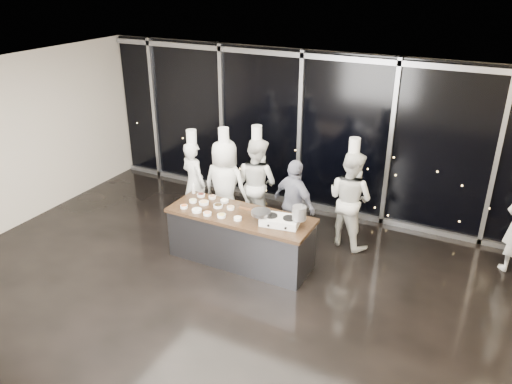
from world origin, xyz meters
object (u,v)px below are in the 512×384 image
(stock_pot, at_px, (299,213))
(guest, at_px, (294,204))
(stove, at_px, (280,221))
(frying_pan, at_px, (260,212))
(chef_center, at_px, (257,183))
(chef_right, at_px, (350,198))
(chef_far_left, at_px, (194,182))
(demo_counter, at_px, (241,238))
(chef_left, at_px, (225,186))

(stock_pot, bearing_deg, guest, 116.65)
(stove, relative_size, guest, 0.40)
(frying_pan, distance_m, chef_center, 1.58)
(stove, xyz_separation_m, chef_center, (-1.08, 1.30, -0.06))
(chef_right, bearing_deg, stock_pot, 93.85)
(stove, xyz_separation_m, chef_right, (0.70, 1.43, -0.06))
(stove, height_order, chef_far_left, chef_far_left)
(demo_counter, relative_size, frying_pan, 4.32)
(stove, bearing_deg, frying_pan, -176.53)
(chef_left, distance_m, guest, 1.36)
(chef_center, xyz_separation_m, chef_right, (1.78, 0.12, -0.00))
(stove, height_order, stock_pot, stock_pot)
(guest, distance_m, chef_right, 0.98)
(chef_left, relative_size, chef_right, 1.01)
(stove, relative_size, frying_pan, 1.14)
(frying_pan, height_order, chef_right, chef_right)
(demo_counter, height_order, stove, stove)
(guest, bearing_deg, chef_right, -127.85)
(guest, bearing_deg, chef_far_left, 25.02)
(stove, height_order, chef_right, chef_right)
(stove, bearing_deg, guest, 90.28)
(demo_counter, xyz_separation_m, chef_center, (-0.35, 1.28, 0.45))
(stove, bearing_deg, chef_left, 141.07)
(demo_counter, distance_m, chef_right, 2.05)
(stove, height_order, frying_pan, frying_pan)
(demo_counter, relative_size, chef_right, 1.22)
(chef_center, bearing_deg, stock_pot, 150.18)
(chef_far_left, bearing_deg, guest, -158.08)
(frying_pan, height_order, chef_left, chef_left)
(frying_pan, relative_size, chef_right, 0.28)
(guest, bearing_deg, frying_pan, 104.58)
(frying_pan, distance_m, chef_far_left, 2.14)
(chef_left, bearing_deg, chef_right, -167.81)
(chef_far_left, bearing_deg, stove, 178.29)
(stock_pot, xyz_separation_m, chef_left, (-1.82, 0.83, -0.24))
(chef_far_left, xyz_separation_m, guest, (2.06, 0.06, -0.04))
(frying_pan, distance_m, stock_pot, 0.63)
(chef_far_left, distance_m, chef_right, 2.97)
(frying_pan, relative_size, chef_far_left, 0.30)
(chef_far_left, bearing_deg, demo_counter, 170.04)
(frying_pan, bearing_deg, guest, 72.29)
(frying_pan, bearing_deg, chef_far_left, 144.24)
(stove, relative_size, stock_pot, 2.97)
(guest, bearing_deg, stock_pot, 139.92)
(stock_pot, bearing_deg, chef_left, 155.46)
(stock_pot, height_order, guest, guest)
(demo_counter, bearing_deg, stove, -2.20)
(chef_right, bearing_deg, frying_pan, 75.85)
(frying_pan, height_order, chef_center, chef_center)
(stock_pot, height_order, chef_right, chef_right)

